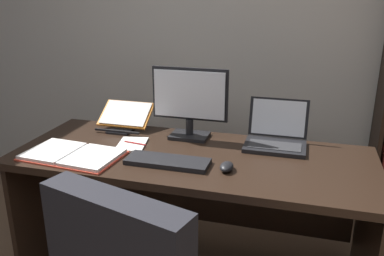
# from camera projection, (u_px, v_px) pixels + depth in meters

# --- Properties ---
(wall_back) EXTENTS (5.32, 0.12, 2.55)m
(wall_back) POSITION_uv_depth(u_px,v_px,m) (254.00, 34.00, 2.87)
(wall_back) COLOR beige
(wall_back) RESTS_ON ground
(desk) EXTENTS (1.89, 0.76, 0.75)m
(desk) POSITION_uv_depth(u_px,v_px,m) (196.00, 181.00, 2.29)
(desk) COLOR black
(desk) RESTS_ON ground
(monitor) EXTENTS (0.44, 0.16, 0.41)m
(monitor) POSITION_uv_depth(u_px,v_px,m) (190.00, 104.00, 2.33)
(monitor) COLOR black
(monitor) RESTS_ON desk
(laptop) EXTENTS (0.33, 0.30, 0.24)m
(laptop) POSITION_uv_depth(u_px,v_px,m) (276.00, 136.00, 2.26)
(laptop) COLOR black
(laptop) RESTS_ON desk
(keyboard) EXTENTS (0.42, 0.15, 0.02)m
(keyboard) POSITION_uv_depth(u_px,v_px,m) (168.00, 161.00, 2.03)
(keyboard) COLOR black
(keyboard) RESTS_ON desk
(computer_mouse) EXTENTS (0.06, 0.10, 0.04)m
(computer_mouse) POSITION_uv_depth(u_px,v_px,m) (227.00, 167.00, 1.95)
(computer_mouse) COLOR black
(computer_mouse) RESTS_ON desk
(reading_stand_with_book) EXTENTS (0.32, 0.25, 0.15)m
(reading_stand_with_book) POSITION_uv_depth(u_px,v_px,m) (125.00, 117.00, 2.53)
(reading_stand_with_book) COLOR black
(reading_stand_with_book) RESTS_ON desk
(open_binder) EXTENTS (0.52, 0.34, 0.02)m
(open_binder) POSITION_uv_depth(u_px,v_px,m) (73.00, 155.00, 2.12)
(open_binder) COLOR #DB422D
(open_binder) RESTS_ON desk
(notepad) EXTENTS (0.19, 0.23, 0.01)m
(notepad) POSITION_uv_depth(u_px,v_px,m) (132.00, 144.00, 2.28)
(notepad) COLOR white
(notepad) RESTS_ON desk
(pen) EXTENTS (0.14, 0.03, 0.01)m
(pen) POSITION_uv_depth(u_px,v_px,m) (135.00, 143.00, 2.27)
(pen) COLOR maroon
(pen) RESTS_ON notepad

